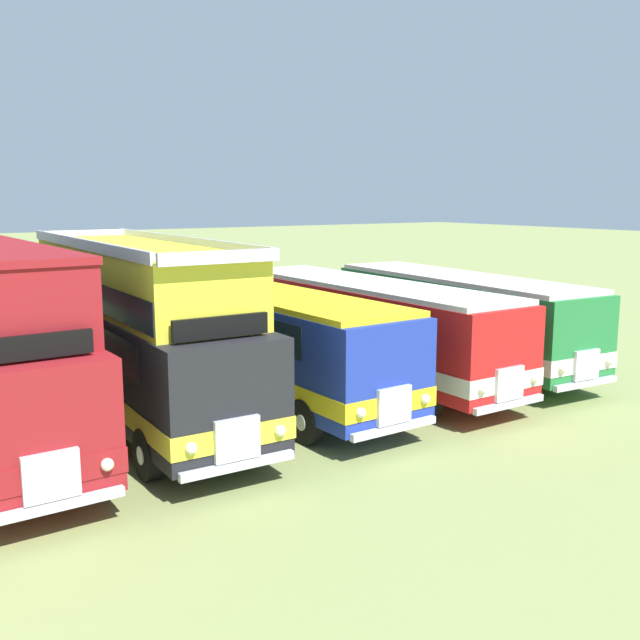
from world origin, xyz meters
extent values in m
plane|color=#8C9956|center=(0.00, 0.00, 0.00)|extent=(200.00, 200.00, 0.00)
cube|color=#19232D|center=(-3.32, -5.43, 2.35)|extent=(2.20, 0.18, 0.90)
cube|color=silver|center=(-3.31, -5.54, 1.10)|extent=(0.90, 0.15, 0.80)
cube|color=silver|center=(-3.31, -5.57, 0.60)|extent=(2.30, 0.23, 0.16)
sphere|color=#EAEACC|center=(-2.41, -5.52, 1.10)|extent=(0.22, 0.22, 0.22)
cube|color=black|center=(-3.34, -4.94, 3.10)|extent=(1.90, 0.19, 0.40)
cylinder|color=black|center=(-2.23, -3.85, 0.52)|extent=(0.32, 1.05, 1.04)
cylinder|color=silver|center=(-2.08, -3.84, 0.52)|extent=(0.03, 0.36, 0.36)
cylinder|color=black|center=(-2.53, 4.17, 0.52)|extent=(0.32, 1.05, 1.04)
cylinder|color=silver|center=(-2.38, 4.17, 0.52)|extent=(0.03, 0.36, 0.36)
cube|color=black|center=(0.00, -0.17, 1.70)|extent=(2.57, 10.65, 2.30)
cube|color=yellow|center=(0.00, -0.17, 1.10)|extent=(2.61, 10.69, 0.44)
cube|color=#19232D|center=(0.00, 0.23, 2.30)|extent=(2.59, 8.25, 0.76)
cube|color=#19232D|center=(-0.04, -5.43, 2.35)|extent=(2.20, 0.12, 0.90)
cube|color=silver|center=(-0.04, -5.54, 1.10)|extent=(0.90, 0.13, 0.80)
cube|color=silver|center=(-0.04, -5.57, 0.60)|extent=(2.30, 0.16, 0.16)
sphere|color=#EAEACC|center=(0.86, -5.56, 1.10)|extent=(0.22, 0.22, 0.22)
sphere|color=#EAEACC|center=(-0.94, -5.54, 1.10)|extent=(0.22, 0.22, 0.22)
cube|color=yellow|center=(0.00, 0.08, 3.60)|extent=(2.47, 9.75, 1.50)
cube|color=silver|center=(-0.03, -4.99, 4.40)|extent=(2.40, 0.12, 0.24)
cube|color=silver|center=(0.03, 4.45, 4.40)|extent=(2.40, 0.12, 0.24)
cube|color=silver|center=(1.20, 0.07, 4.40)|extent=(0.17, 9.74, 0.24)
cube|color=silver|center=(-1.20, 0.09, 4.40)|extent=(0.17, 9.74, 0.24)
cube|color=#19232D|center=(0.00, 0.08, 3.30)|extent=(2.51, 9.65, 0.64)
cube|color=black|center=(-0.03, -4.94, 3.10)|extent=(1.90, 0.13, 0.40)
cylinder|color=black|center=(1.12, -3.90, 0.52)|extent=(0.29, 1.04, 1.04)
cylinder|color=silver|center=(1.27, -3.90, 0.52)|extent=(0.02, 0.36, 0.36)
cylinder|color=black|center=(-1.18, -3.88, 0.52)|extent=(0.29, 1.04, 1.04)
cylinder|color=silver|center=(-1.33, -3.88, 0.52)|extent=(0.02, 0.36, 0.36)
cylinder|color=black|center=(1.17, 3.34, 0.52)|extent=(0.29, 1.04, 1.04)
cylinder|color=silver|center=(1.32, 3.34, 0.52)|extent=(0.02, 0.36, 0.36)
cylinder|color=black|center=(-1.13, 3.36, 0.52)|extent=(0.29, 1.04, 1.04)
cylinder|color=silver|center=(-1.28, 3.36, 0.52)|extent=(0.02, 0.36, 0.36)
cube|color=#1E339E|center=(3.53, -0.31, 1.70)|extent=(2.89, 10.19, 2.30)
cube|color=yellow|center=(3.53, -0.31, 1.10)|extent=(2.93, 10.24, 0.44)
cube|color=#19232D|center=(3.51, 0.09, 2.30)|extent=(2.82, 7.80, 0.76)
cube|color=#19232D|center=(3.72, -5.29, 2.35)|extent=(2.20, 0.18, 0.90)
cube|color=silver|center=(3.72, -5.40, 1.10)|extent=(0.90, 0.15, 0.80)
cube|color=silver|center=(3.73, -5.43, 0.60)|extent=(2.30, 0.23, 0.16)
sphere|color=#EAEACC|center=(4.62, -5.38, 1.10)|extent=(0.22, 0.22, 0.22)
sphere|color=#EAEACC|center=(2.83, -5.45, 1.10)|extent=(0.22, 0.22, 0.22)
cube|color=yellow|center=(3.53, -0.31, 2.92)|extent=(2.83, 9.79, 0.14)
cylinder|color=black|center=(4.81, -3.71, 0.52)|extent=(0.32, 1.05, 1.04)
cylinder|color=silver|center=(4.96, -3.71, 0.52)|extent=(0.03, 0.36, 0.36)
cylinder|color=black|center=(2.51, -3.80, 0.52)|extent=(0.32, 1.05, 1.04)
cylinder|color=silver|center=(2.36, -3.81, 0.52)|extent=(0.03, 0.36, 0.36)
cylinder|color=black|center=(4.55, 2.99, 0.52)|extent=(0.32, 1.05, 1.04)
cylinder|color=silver|center=(4.70, 2.99, 0.52)|extent=(0.03, 0.36, 0.36)
cylinder|color=black|center=(2.25, 2.90, 0.52)|extent=(0.32, 1.05, 1.04)
cylinder|color=silver|center=(2.10, 2.89, 0.52)|extent=(0.03, 0.36, 0.36)
cube|color=red|center=(7.06, 0.13, 1.70)|extent=(2.69, 11.15, 2.30)
cube|color=silver|center=(7.06, 0.13, 1.10)|extent=(2.73, 11.19, 0.44)
cube|color=#19232D|center=(7.05, 0.53, 2.30)|extent=(2.68, 8.75, 0.76)
cube|color=#19232D|center=(7.15, -5.36, 2.35)|extent=(2.20, 0.14, 0.90)
cube|color=silver|center=(7.15, -5.47, 1.10)|extent=(0.90, 0.14, 0.80)
cube|color=silver|center=(7.15, -5.50, 0.60)|extent=(2.30, 0.18, 0.16)
sphere|color=#EAEACC|center=(8.05, -5.46, 1.10)|extent=(0.22, 0.22, 0.22)
sphere|color=#EAEACC|center=(6.25, -5.50, 1.10)|extent=(0.22, 0.22, 0.22)
cube|color=silver|center=(7.06, 0.13, 2.92)|extent=(2.64, 10.75, 0.14)
cylinder|color=black|center=(8.27, -3.80, 0.52)|extent=(0.30, 1.04, 1.04)
cylinder|color=silver|center=(8.42, -3.80, 0.52)|extent=(0.03, 0.36, 0.36)
cylinder|color=black|center=(5.97, -3.84, 0.52)|extent=(0.30, 1.04, 1.04)
cylinder|color=silver|center=(5.82, -3.84, 0.52)|extent=(0.03, 0.36, 0.36)
cylinder|color=black|center=(8.14, 3.90, 0.52)|extent=(0.30, 1.04, 1.04)
cylinder|color=silver|center=(8.29, 3.91, 0.52)|extent=(0.03, 0.36, 0.36)
cylinder|color=black|center=(5.84, 3.87, 0.52)|extent=(0.30, 1.04, 1.04)
cylinder|color=silver|center=(5.69, 3.86, 0.52)|extent=(0.03, 0.36, 0.36)
cube|color=#237538|center=(10.59, -0.02, 1.70)|extent=(3.02, 10.44, 2.30)
cube|color=silver|center=(10.59, -0.02, 1.10)|extent=(3.06, 10.48, 0.44)
cube|color=#19232D|center=(10.61, 0.38, 2.30)|extent=(2.93, 8.04, 0.76)
cube|color=#19232D|center=(10.33, -5.11, 2.35)|extent=(2.20, 0.21, 0.90)
cube|color=silver|center=(10.32, -5.22, 1.10)|extent=(0.90, 0.17, 0.80)
cube|color=silver|center=(10.32, -5.25, 0.60)|extent=(2.30, 0.26, 0.16)
sphere|color=#EAEACC|center=(11.22, -5.28, 1.10)|extent=(0.22, 0.22, 0.22)
sphere|color=#EAEACC|center=(9.42, -5.19, 1.10)|extent=(0.22, 0.22, 0.22)
cube|color=silver|center=(10.59, -0.02, 2.92)|extent=(2.96, 10.04, 0.14)
cylinder|color=black|center=(11.55, -3.63, 0.52)|extent=(0.33, 1.05, 1.04)
cylinder|color=silver|center=(11.70, -3.64, 0.52)|extent=(0.04, 0.36, 0.36)
cylinder|color=black|center=(9.26, -3.52, 0.52)|extent=(0.33, 1.05, 1.04)
cylinder|color=silver|center=(9.11, -3.51, 0.52)|extent=(0.04, 0.36, 0.36)
cylinder|color=black|center=(11.91, 3.28, 0.52)|extent=(0.33, 1.05, 1.04)
cylinder|color=silver|center=(12.05, 3.28, 0.52)|extent=(0.04, 0.36, 0.36)
cylinder|color=black|center=(9.61, 3.40, 0.52)|extent=(0.33, 1.05, 1.04)
cylinder|color=silver|center=(9.46, 3.41, 0.52)|extent=(0.04, 0.36, 0.36)
cylinder|color=#8C704C|center=(4.53, 10.91, 0.53)|extent=(0.08, 0.08, 1.05)
cylinder|color=#8C704C|center=(13.59, 10.91, 0.53)|extent=(0.08, 0.08, 1.05)
cylinder|color=beige|center=(0.00, 10.91, 0.93)|extent=(27.17, 0.03, 0.03)
camera|label=1|loc=(-5.55, -16.94, 5.49)|focal=40.28mm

